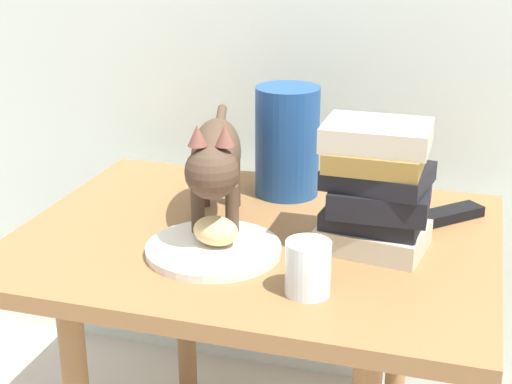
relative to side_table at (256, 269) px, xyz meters
The scene contains 8 objects.
side_table is the anchor object (origin of this frame).
plate 0.13m from the side_table, 114.35° to the right, with size 0.23×0.23×0.01m, color silver.
bread_roll 0.15m from the side_table, 114.27° to the right, with size 0.08×0.06×0.05m, color #E0BC7A.
cat 0.22m from the side_table, behind, with size 0.18×0.46×0.23m.
book_stack 0.28m from the side_table, ahead, with size 0.19×0.17×0.22m.
green_vase 0.28m from the side_table, 90.39° to the left, with size 0.13×0.13×0.22m, color navy.
candle_jar 0.26m from the side_table, 54.11° to the right, with size 0.07×0.07×0.08m.
tv_remote 0.37m from the side_table, 26.79° to the left, with size 0.15×0.04×0.02m, color black.
Camera 1 is at (0.36, -1.21, 1.11)m, focal length 53.60 mm.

